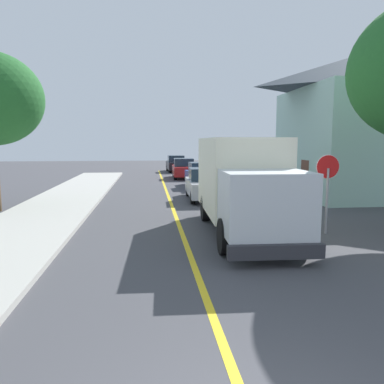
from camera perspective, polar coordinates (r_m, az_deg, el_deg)
The scene contains 8 objects.
centre_line_yellow at distance 13.35m, azimuth -1.66°, elevation -5.77°, with size 0.16×56.00×0.01m, color gold.
box_truck at distance 12.99m, azimuth 7.66°, elevation 1.69°, with size 2.63×7.25×3.20m.
parked_car_near at distance 20.40m, azimuth 1.94°, elevation 1.10°, with size 1.90×4.44×1.67m.
parked_car_mid at distance 26.02m, azimuth 1.46°, elevation 2.49°, with size 1.94×4.46×1.67m.
parked_car_far at distance 32.33m, azimuth -1.24°, elevation 3.48°, with size 1.92×4.45×1.67m.
parked_car_furthest at distance 39.51m, azimuth -2.41°, elevation 4.21°, with size 1.91×4.45×1.67m.
stop_sign at distance 13.41m, azimuth 19.59°, elevation 1.88°, with size 0.80×0.10×2.65m.
house_across_street at distance 24.42m, azimuth 26.36°, elevation 9.65°, with size 10.54×8.54×8.28m.
Camera 1 is at (-1.09, -2.94, 3.07)m, focal length 35.69 mm.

